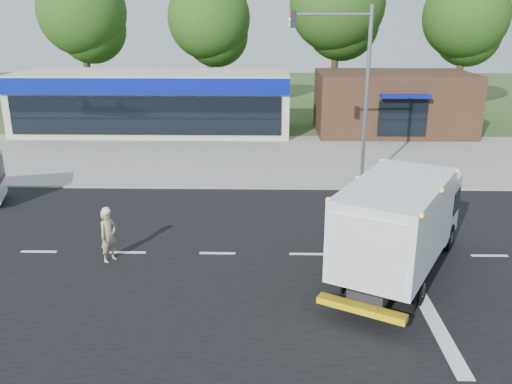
# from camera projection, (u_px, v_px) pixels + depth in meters

# --- Properties ---
(ground) EXTENTS (120.00, 120.00, 0.00)m
(ground) POSITION_uv_depth(u_px,v_px,m) (307.00, 254.00, 17.97)
(ground) COLOR #385123
(ground) RESTS_ON ground
(road_asphalt) EXTENTS (60.00, 14.00, 0.02)m
(road_asphalt) POSITION_uv_depth(u_px,v_px,m) (308.00, 254.00, 17.97)
(road_asphalt) COLOR black
(road_asphalt) RESTS_ON ground
(sidewalk) EXTENTS (60.00, 2.40, 0.12)m
(sidewalk) POSITION_uv_depth(u_px,v_px,m) (296.00, 181.00, 25.74)
(sidewalk) COLOR gray
(sidewalk) RESTS_ON ground
(parking_apron) EXTENTS (60.00, 9.00, 0.02)m
(parking_apron) POSITION_uv_depth(u_px,v_px,m) (291.00, 153.00, 31.27)
(parking_apron) COLOR gray
(parking_apron) RESTS_ON ground
(lane_markings) EXTENTS (55.20, 7.00, 0.01)m
(lane_markings) POSITION_uv_depth(u_px,v_px,m) (354.00, 273.00, 16.65)
(lane_markings) COLOR silver
(lane_markings) RESTS_ON road_asphalt
(ems_box_truck) EXTENTS (5.33, 7.31, 3.16)m
(ems_box_truck) POSITION_uv_depth(u_px,v_px,m) (402.00, 219.00, 16.01)
(ems_box_truck) COLOR black
(ems_box_truck) RESTS_ON ground
(emergency_worker) EXTENTS (0.68, 0.75, 1.83)m
(emergency_worker) POSITION_uv_depth(u_px,v_px,m) (108.00, 235.00, 17.25)
(emergency_worker) COLOR tan
(emergency_worker) RESTS_ON ground
(retail_strip_mall) EXTENTS (18.00, 6.20, 4.00)m
(retail_strip_mall) POSITION_uv_depth(u_px,v_px,m) (154.00, 102.00, 36.46)
(retail_strip_mall) COLOR beige
(retail_strip_mall) RESTS_ON ground
(brown_storefront) EXTENTS (10.00, 6.70, 4.00)m
(brown_storefront) POSITION_uv_depth(u_px,v_px,m) (392.00, 103.00, 36.19)
(brown_storefront) COLOR #382316
(brown_storefront) RESTS_ON ground
(traffic_signal_pole) EXTENTS (3.51, 0.25, 8.00)m
(traffic_signal_pole) POSITION_uv_depth(u_px,v_px,m) (353.00, 79.00, 23.61)
(traffic_signal_pole) COLOR gray
(traffic_signal_pole) RESTS_ON ground
(background_trees) EXTENTS (36.77, 7.39, 12.10)m
(background_trees) POSITION_uv_depth(u_px,v_px,m) (275.00, 18.00, 42.46)
(background_trees) COLOR #332114
(background_trees) RESTS_ON ground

